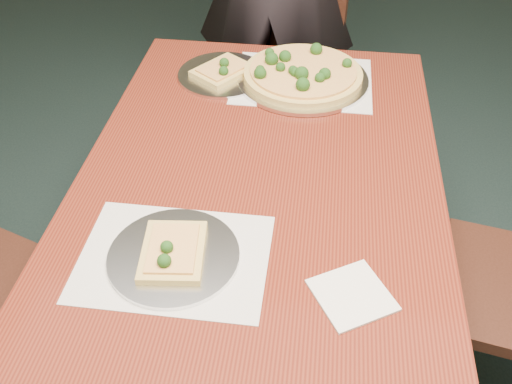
# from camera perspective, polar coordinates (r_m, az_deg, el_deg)

# --- Properties ---
(dining_table) EXTENTS (0.90, 1.50, 0.75)m
(dining_table) POSITION_cam_1_polar(r_m,az_deg,el_deg) (1.43, 0.00, -2.76)
(dining_table) COLOR #511810
(dining_table) RESTS_ON ground
(chair_far) EXTENTS (0.51, 0.51, 0.91)m
(chair_far) POSITION_cam_1_polar(r_m,az_deg,el_deg) (2.39, 2.85, 12.90)
(chair_far) COLOR black
(chair_far) RESTS_ON ground
(placemat_main) EXTENTS (0.42, 0.32, 0.00)m
(placemat_main) POSITION_cam_1_polar(r_m,az_deg,el_deg) (1.79, 4.68, 11.01)
(placemat_main) COLOR white
(placemat_main) RESTS_ON dining_table
(placemat_near) EXTENTS (0.40, 0.30, 0.00)m
(placemat_near) POSITION_cam_1_polar(r_m,az_deg,el_deg) (1.23, -8.21, -6.52)
(placemat_near) COLOR white
(placemat_near) RESTS_ON dining_table
(pizza_pan) EXTENTS (0.40, 0.40, 0.07)m
(pizza_pan) POSITION_cam_1_polar(r_m,az_deg,el_deg) (1.78, 4.62, 11.64)
(pizza_pan) COLOR silver
(pizza_pan) RESTS_ON dining_table
(slice_plate_near) EXTENTS (0.28, 0.28, 0.06)m
(slice_plate_near) POSITION_cam_1_polar(r_m,az_deg,el_deg) (1.22, -8.28, -6.16)
(slice_plate_near) COLOR silver
(slice_plate_near) RESTS_ON dining_table
(slice_plate_far) EXTENTS (0.28, 0.28, 0.06)m
(slice_plate_far) POSITION_cam_1_polar(r_m,az_deg,el_deg) (1.81, -3.34, 11.82)
(slice_plate_far) COLOR silver
(slice_plate_far) RESTS_ON dining_table
(napkin) EXTENTS (0.19, 0.19, 0.01)m
(napkin) POSITION_cam_1_polar(r_m,az_deg,el_deg) (1.17, 9.58, -10.12)
(napkin) COLOR white
(napkin) RESTS_ON dining_table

